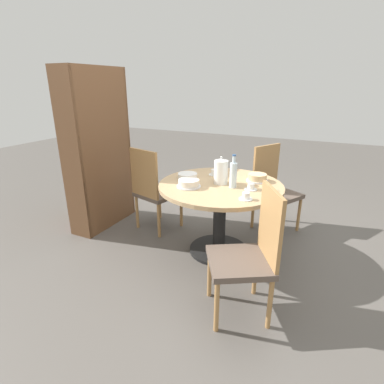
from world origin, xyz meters
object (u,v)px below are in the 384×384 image
Objects in this scene: cup_c at (214,173)px; bookshelf at (100,153)px; coffee_pot at (221,171)px; cup_b at (246,197)px; cup_a at (251,187)px; chair_a at (154,189)px; chair_c at (273,187)px; chair_b at (250,253)px; cake_main at (189,183)px; water_bottle at (233,174)px; cake_second at (257,178)px.

bookshelf is at bearing 99.32° from cup_c.
coffee_pot is 0.45m from cup_b.
cup_a is at bearing 87.71° from bookshelf.
chair_c is (0.63, -1.18, 0.00)m from chair_a.
chair_b is at bearing -145.51° from coffee_pot.
bookshelf reaches higher than cake_main.
chair_c is at bearing -43.71° from cup_c.
chair_a is 1.04m from water_bottle.
cup_a is at bearing 5.99° from cup_b.
cake_main is 1.98× the size of cup_a.
chair_b is 0.54× the size of bookshelf.
cake_main is at bearing 79.18° from bookshelf.
coffee_pot is at bearing 127.09° from cake_second.
chair_b is at bearing -167.91° from cake_second.
cake_main is (-0.35, -0.61, 0.26)m from chair_a.
chair_c is 1.16m from cake_main.
bookshelf is at bearing -140.48° from chair_b.
cake_main is 0.67m from cake_second.
chair_a reaches higher than cup_a.
cup_a and cup_c have the same top height.
cake_main is (-0.23, -1.23, -0.12)m from bookshelf.
chair_c is at bearing 155.31° from chair_b.
cup_c is (0.45, -0.07, -0.01)m from cake_main.
water_bottle is at bearing 178.34° from chair_b.
cup_c is (0.29, 0.29, -0.10)m from water_bottle.
coffee_pot is at bearing -174.47° from chair_a.
cup_a is (0.01, -0.16, -0.10)m from water_bottle.
coffee_pot is at bearing -175.46° from chair_b.
cup_b is 1.00× the size of cup_c.
cake_second is (0.22, -0.29, -0.08)m from coffee_pot.
cake_main is at bearing 81.71° from cup_b.
chair_a is 4.35× the size of cake_main.
chair_a reaches higher than cake_main.
cake_main is 1.98× the size of cup_b.
cup_c is (0.94, 0.64, 0.25)m from chair_b.
cup_a is at bearing -100.13° from coffee_pot.
water_bottle is at bearing -134.51° from cup_c.
cup_c is at bearing 58.25° from cup_a.
cake_main is (-0.98, 0.58, 0.26)m from chair_c.
chair_a and chair_c have the same top height.
chair_a is 0.73m from bookshelf.
chair_a is at bearing 81.04° from coffee_pot.
chair_b is 4.35× the size of cake_main.
water_bottle is at bearing -176.66° from chair_a.
cup_a is (-0.05, -0.30, -0.09)m from coffee_pot.
cup_a is (-0.18, -1.13, 0.25)m from chair_a.
coffee_pot is at bearing -45.62° from cake_main.
water_bottle is at bearing 38.33° from cup_b.
cake_second is (0.28, -0.15, -0.09)m from water_bottle.
bookshelf is (-0.74, 1.80, 0.37)m from chair_c.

